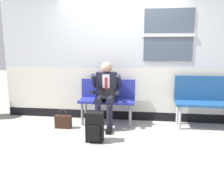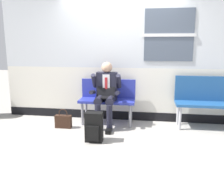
# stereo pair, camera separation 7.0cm
# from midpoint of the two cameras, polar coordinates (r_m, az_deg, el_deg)

# --- Properties ---
(ground_plane) EXTENTS (18.00, 18.00, 0.00)m
(ground_plane) POSITION_cam_midpoint_polar(r_m,az_deg,el_deg) (4.44, 2.04, -9.72)
(ground_plane) COLOR #9E9991
(station_wall) EXTENTS (5.08, 0.16, 2.95)m
(station_wall) POSITION_cam_midpoint_polar(r_m,az_deg,el_deg) (4.74, 3.08, 9.77)
(station_wall) COLOR silver
(station_wall) RESTS_ON ground
(bench_with_person) EXTENTS (1.11, 0.42, 0.89)m
(bench_with_person) POSITION_cam_midpoint_polar(r_m,az_deg,el_deg) (4.62, -0.68, -1.93)
(bench_with_person) COLOR #28339E
(bench_with_person) RESTS_ON ground
(bench_empty) EXTENTS (1.17, 0.42, 0.99)m
(bench_empty) POSITION_cam_midpoint_polar(r_m,az_deg,el_deg) (4.73, 22.96, -2.06)
(bench_empty) COLOR navy
(bench_empty) RESTS_ON ground
(person_seated) EXTENTS (0.57, 0.70, 1.25)m
(person_seated) POSITION_cam_midpoint_polar(r_m,az_deg,el_deg) (4.40, -1.08, -0.76)
(person_seated) COLOR #1E1E2D
(person_seated) RESTS_ON ground
(backpack) EXTENTS (0.29, 0.20, 0.50)m
(backpack) POSITION_cam_midpoint_polar(r_m,az_deg,el_deg) (3.81, -4.01, -9.45)
(backpack) COLOR black
(backpack) RESTS_ON ground
(handbag) EXTENTS (0.32, 0.10, 0.38)m
(handbag) POSITION_cam_midpoint_polar(r_m,az_deg,el_deg) (4.52, -11.65, -7.74)
(handbag) COLOR #331E14
(handbag) RESTS_ON ground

